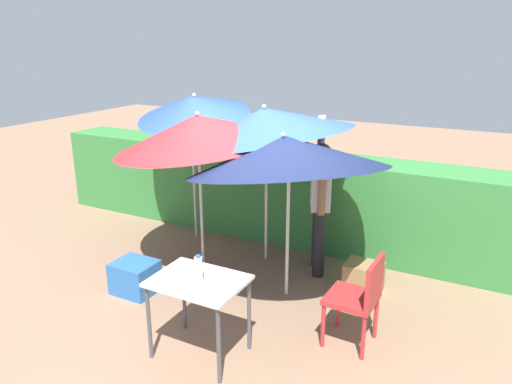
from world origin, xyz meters
TOP-DOWN VIEW (x-y plane):
  - ground_plane at (0.00, 0.00)m, footprint 24.00×24.00m
  - hedge_row at (0.00, 1.65)m, footprint 8.00×0.70m
  - umbrella_rainbow at (0.43, 0.15)m, footprint 2.16×2.12m
  - umbrella_orange at (-0.16, 0.84)m, footprint 2.12×2.09m
  - umbrella_yellow at (-0.77, 0.33)m, footprint 2.04×2.02m
  - umbrella_navy at (-1.37, 1.09)m, footprint 1.52×1.54m
  - person_vendor at (0.55, 0.88)m, footprint 0.35×0.54m
  - chair_plastic at (1.41, -0.37)m, footprint 0.46×0.46m
  - cooler_box at (-1.08, -0.57)m, footprint 0.46×0.40m
  - crate_cardboard at (1.19, 0.65)m, footprint 0.41×0.33m
  - folding_table at (0.20, -1.16)m, footprint 0.80×0.60m
  - bottle_water at (0.21, -1.17)m, footprint 0.07×0.07m

SIDE VIEW (x-z plane):
  - ground_plane at x=0.00m, z-range 0.00..0.00m
  - crate_cardboard at x=1.19m, z-range 0.00..0.33m
  - cooler_box at x=-1.08m, z-range 0.00..0.36m
  - chair_plastic at x=1.41m, z-range 0.07..0.96m
  - hedge_row at x=0.00m, z-range 0.00..1.25m
  - folding_table at x=0.20m, z-range 0.28..1.03m
  - bottle_water at x=0.21m, z-range 0.74..0.98m
  - person_vendor at x=0.55m, z-range -0.01..1.87m
  - umbrella_rainbow at x=0.43m, z-range 0.57..2.66m
  - umbrella_yellow at x=-0.77m, z-range 0.70..2.76m
  - umbrella_orange at x=-0.16m, z-range 0.70..2.87m
  - umbrella_navy at x=-1.37m, z-range 0.79..2.95m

